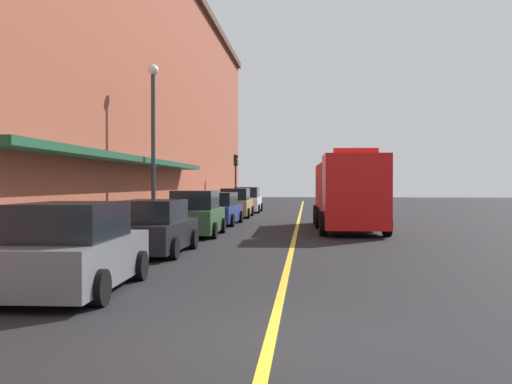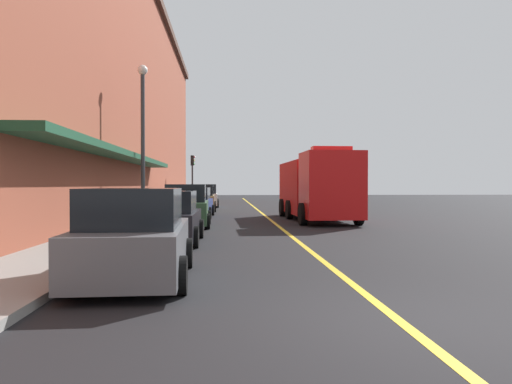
{
  "view_description": "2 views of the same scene",
  "coord_description": "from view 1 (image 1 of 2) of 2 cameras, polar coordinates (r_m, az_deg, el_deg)",
  "views": [
    {
      "loc": [
        0.49,
        -7.4,
        2.08
      ],
      "look_at": [
        -2.17,
        21.51,
        1.67
      ],
      "focal_mm": 39.2,
      "sensor_mm": 36.0,
      "label": 1
    },
    {
      "loc": [
        -2.27,
        -6.14,
        1.79
      ],
      "look_at": [
        -0.47,
        22.98,
        1.37
      ],
      "focal_mm": 33.96,
      "sensor_mm": 36.0,
      "label": 2
    }
  ],
  "objects": [
    {
      "name": "ground_plane",
      "position": [
        32.47,
        4.38,
        -2.86
      ],
      "size": [
        112.0,
        112.0,
        0.0
      ],
      "primitive_type": "plane",
      "color": "black"
    },
    {
      "name": "sidewalk_left",
      "position": [
        33.15,
        -6.41,
        -2.65
      ],
      "size": [
        2.4,
        70.0,
        0.15
      ],
      "primitive_type": "cube",
      "color": "gray",
      "rests_on": "ground"
    },
    {
      "name": "lane_center_stripe",
      "position": [
        32.47,
        4.38,
        -2.85
      ],
      "size": [
        0.16,
        70.0,
        0.01
      ],
      "primitive_type": "cube",
      "color": "gold",
      "rests_on": "ground"
    },
    {
      "name": "brick_building_left",
      "position": [
        34.75,
        -18.35,
        10.47
      ],
      "size": [
        12.76,
        64.0,
        15.85
      ],
      "color": "brown",
      "rests_on": "ground"
    },
    {
      "name": "parked_car_0",
      "position": [
        11.37,
        -18.0,
        -5.66
      ],
      "size": [
        2.16,
        4.26,
        1.73
      ],
      "rotation": [
        0.0,
        0.0,
        1.61
      ],
      "color": "#595B60",
      "rests_on": "ground"
    },
    {
      "name": "parked_car_1",
      "position": [
        16.93,
        -10.32,
        -3.68
      ],
      "size": [
        2.02,
        4.16,
        1.61
      ],
      "rotation": [
        0.0,
        0.0,
        1.57
      ],
      "color": "black",
      "rests_on": "ground"
    },
    {
      "name": "parked_car_2",
      "position": [
        22.57,
        -6.13,
        -2.32
      ],
      "size": [
        2.08,
        4.19,
        1.82
      ],
      "rotation": [
        0.0,
        0.0,
        1.59
      ],
      "color": "#2D5133",
      "rests_on": "ground"
    },
    {
      "name": "parked_car_3",
      "position": [
        28.7,
        -3.8,
        -1.78
      ],
      "size": [
        2.11,
        4.79,
        1.65
      ],
      "rotation": [
        0.0,
        0.0,
        1.54
      ],
      "color": "navy",
      "rests_on": "ground"
    },
    {
      "name": "parked_car_4",
      "position": [
        35.02,
        -2.07,
        -1.2
      ],
      "size": [
        2.07,
        4.85,
        1.81
      ],
      "rotation": [
        0.0,
        0.0,
        1.59
      ],
      "color": "#A5844C",
      "rests_on": "ground"
    },
    {
      "name": "parked_car_5",
      "position": [
        41.13,
        -0.88,
        -0.88
      ],
      "size": [
        2.11,
        4.87,
        1.85
      ],
      "rotation": [
        0.0,
        0.0,
        1.59
      ],
      "color": "silver",
      "rests_on": "ground"
    },
    {
      "name": "fire_truck",
      "position": [
        25.79,
        9.3,
        -0.1
      ],
      "size": [
        3.04,
        9.05,
        3.5
      ],
      "rotation": [
        0.0,
        0.0,
        -1.54
      ],
      "color": "red",
      "rests_on": "ground"
    },
    {
      "name": "parking_meter_0",
      "position": [
        28.3,
        -6.66,
        -1.25
      ],
      "size": [
        0.14,
        0.18,
        1.33
      ],
      "color": "#4C4C51",
      "rests_on": "sidewalk_left"
    },
    {
      "name": "parking_meter_1",
      "position": [
        25.09,
        -8.22,
        -1.52
      ],
      "size": [
        0.14,
        0.18,
        1.33
      ],
      "color": "#4C4C51",
      "rests_on": "sidewalk_left"
    },
    {
      "name": "parking_meter_2",
      "position": [
        19.59,
        -12.11,
        -2.19
      ],
      "size": [
        0.14,
        0.18,
        1.33
      ],
      "color": "#4C4C51",
      "rests_on": "sidewalk_left"
    },
    {
      "name": "street_lamp_left",
      "position": [
        23.94,
        -10.45,
        6.36
      ],
      "size": [
        0.44,
        0.44,
        6.94
      ],
      "color": "#33383D",
      "rests_on": "sidewalk_left"
    },
    {
      "name": "traffic_light_near",
      "position": [
        45.31,
        -2.08,
        2.18
      ],
      "size": [
        0.38,
        0.36,
        4.3
      ],
      "color": "#232326",
      "rests_on": "sidewalk_left"
    }
  ]
}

